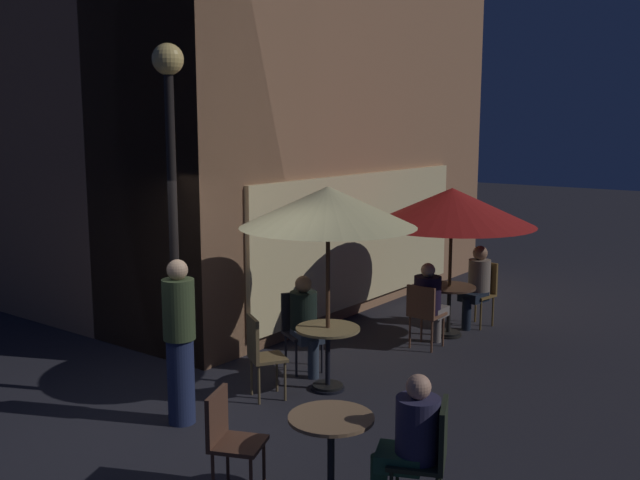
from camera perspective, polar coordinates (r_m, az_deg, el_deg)
name	(u,v)px	position (r m, az deg, el deg)	size (l,w,h in m)	color
ground_plane	(172,421)	(8.00, -11.62, -13.85)	(60.00, 60.00, 0.00)	#23222A
cafe_building	(231,61)	(12.28, -7.08, 13.86)	(7.95, 6.49, 8.23)	#9D6E4D
street_lamp_near_corner	(171,151)	(7.95, -11.70, 6.90)	(0.33, 0.33, 3.94)	black
cafe_table_0	(449,299)	(10.77, 10.16, -4.60)	(0.77, 0.77, 0.75)	black
cafe_table_1	(328,344)	(8.52, 0.62, -8.20)	(0.75, 0.75, 0.76)	black
cafe_table_2	(331,443)	(6.06, 0.87, -15.72)	(0.70, 0.70, 0.78)	black
patio_umbrella_0	(452,207)	(10.53, 10.37, 2.57)	(2.40, 2.40, 2.19)	black
patio_umbrella_1	(328,208)	(8.18, 0.64, 2.57)	(2.04, 2.04, 2.41)	black
cafe_chair_0	(482,288)	(11.43, 12.70, -3.70)	(0.46, 0.46, 0.99)	brown
cafe_chair_1	(424,310)	(10.11, 8.22, -5.50)	(0.43, 0.43, 0.91)	brown
cafe_chair_2	(301,324)	(9.23, -1.55, -6.65)	(0.59, 0.59, 0.98)	black
cafe_chair_3	(260,350)	(8.26, -4.75, -8.66)	(0.53, 0.53, 0.97)	brown
cafe_chair_4	(228,433)	(6.31, -7.28, -14.91)	(0.54, 0.54, 0.90)	#533324
cafe_chair_5	(430,450)	(5.95, 8.66, -16.07)	(0.58, 0.58, 0.97)	black
patron_seated_0	(477,281)	(11.29, 12.31, -3.21)	(0.53, 0.39, 1.26)	black
patron_seated_1	(429,299)	(10.19, 8.61, -4.61)	(0.56, 0.38, 1.20)	slate
patron_seated_2	(305,318)	(9.06, -1.17, -6.20)	(0.47, 0.53, 1.23)	#2C3747
patron_seated_3	(410,437)	(5.92, 7.16, -15.15)	(0.46, 0.54, 1.20)	#245036
patron_standing_4	(180,341)	(7.66, -11.02, -7.85)	(0.33, 0.33, 1.75)	navy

